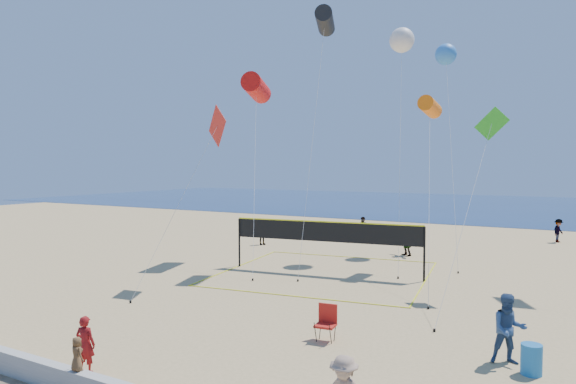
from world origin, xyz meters
The scene contains 19 objects.
ground centered at (0.00, 0.00, 0.00)m, with size 120.00×120.00×0.00m, color tan.
ocean centered at (0.00, 62.00, 0.01)m, with size 140.00×50.00×0.03m, color navy.
woman centered at (-3.11, -1.98, 0.76)m, with size 0.55×0.36×1.51m, color maroon.
toddler centered at (-2.15, -3.00, 1.00)m, with size 0.40×0.26×0.81m, color brown.
bystander_a centered at (6.50, 4.11, 0.97)m, with size 0.94×0.73×1.93m, color #2F4A76.
far_person_0 centered at (-10.62, 18.63, 0.81)m, with size 0.95×0.40×1.63m, color gray.
far_person_1 centered at (-0.78, 19.37, 0.91)m, with size 1.68×0.54×1.81m, color gray.
far_person_3 centered at (-5.72, 25.01, 0.80)m, with size 0.78×0.60×1.60m, color gray.
far_person_4 centered at (7.05, 29.83, 0.83)m, with size 1.07×0.61×1.66m, color gray.
camp_chair centered at (1.35, 3.38, 0.63)m, with size 0.66×0.79×1.24m.
trash_barrel centered at (7.11, 3.62, 0.40)m, with size 0.53×0.53×0.80m, color #1B6CB4.
volleyball_net centered at (-2.88, 12.32, 1.83)m, with size 11.07×10.94×2.65m.
kite_0 centered at (-8.36, 14.47, 9.94)m, with size 4.21×6.85×10.70m.
kite_1 centered at (-4.00, 14.56, 13.21)m, with size 1.62×5.75×13.83m.
kite_2 centered at (1.21, 16.46, 8.50)m, with size 2.51×9.12×9.06m.
kite_3 centered at (-6.38, 7.87, 6.96)m, with size 1.77×5.08×8.19m.
kite_4 centered at (4.78, 11.95, 6.71)m, with size 1.51×6.74×7.92m.
kite_6 centered at (-1.29, 19.57, 12.92)m, with size 2.98×7.66×13.67m.
kite_7 centered at (0.57, 22.95, 12.51)m, with size 3.14×8.11×13.20m.
Camera 1 is at (7.99, -10.90, 5.45)m, focal length 32.00 mm.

